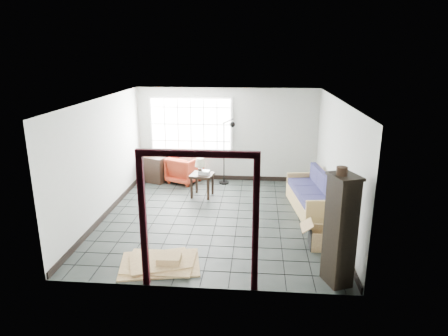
# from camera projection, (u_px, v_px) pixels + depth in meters

# --- Properties ---
(ground) EXTENTS (5.50, 5.50, 0.00)m
(ground) POSITION_uv_depth(u_px,v_px,m) (217.00, 217.00, 8.85)
(ground) COLOR black
(ground) RESTS_ON ground
(room_shell) EXTENTS (5.02, 5.52, 2.61)m
(room_shell) POSITION_uv_depth(u_px,v_px,m) (217.00, 143.00, 8.41)
(room_shell) COLOR #AAAEA7
(room_shell) RESTS_ON ground
(window_panel) EXTENTS (2.32, 0.08, 1.52)m
(window_panel) POSITION_uv_depth(u_px,v_px,m) (191.00, 124.00, 11.06)
(window_panel) COLOR silver
(window_panel) RESTS_ON ground
(doorway_trim) EXTENTS (1.80, 0.08, 2.20)m
(doorway_trim) POSITION_uv_depth(u_px,v_px,m) (198.00, 204.00, 5.88)
(doorway_trim) COLOR #330B13
(doorway_trim) RESTS_ON ground
(futon_sofa) EXTENTS (1.02, 2.08, 0.89)m
(futon_sofa) POSITION_uv_depth(u_px,v_px,m) (314.00, 197.00, 9.20)
(futon_sofa) COLOR #AC8D4D
(futon_sofa) RESTS_ON ground
(armchair) EXTENTS (1.03, 1.01, 0.82)m
(armchair) POSITION_uv_depth(u_px,v_px,m) (184.00, 168.00, 11.13)
(armchair) COLOR maroon
(armchair) RESTS_ON ground
(side_table) EXTENTS (0.61, 0.61, 0.59)m
(side_table) POSITION_uv_depth(u_px,v_px,m) (202.00, 178.00, 10.02)
(side_table) COLOR black
(side_table) RESTS_ON ground
(table_lamp) EXTENTS (0.28, 0.28, 0.41)m
(table_lamp) POSITION_uv_depth(u_px,v_px,m) (200.00, 163.00, 9.90)
(table_lamp) COLOR black
(table_lamp) RESTS_ON side_table
(projector) EXTENTS (0.29, 0.24, 0.10)m
(projector) POSITION_uv_depth(u_px,v_px,m) (204.00, 172.00, 9.96)
(projector) COLOR silver
(projector) RESTS_ON side_table
(floor_lamp) EXTENTS (0.49, 0.42, 1.84)m
(floor_lamp) POSITION_uv_depth(u_px,v_px,m) (228.00, 150.00, 10.79)
(floor_lamp) COLOR black
(floor_lamp) RESTS_ON ground
(console_shelf) EXTENTS (0.99, 0.66, 0.72)m
(console_shelf) POSITION_uv_depth(u_px,v_px,m) (150.00, 169.00, 11.22)
(console_shelf) COLOR black
(console_shelf) RESTS_ON ground
(tall_shelf) EXTENTS (0.53, 0.59, 1.80)m
(tall_shelf) POSITION_uv_depth(u_px,v_px,m) (340.00, 230.00, 6.13)
(tall_shelf) COLOR black
(tall_shelf) RESTS_ON ground
(pot) EXTENTS (0.20, 0.20, 0.12)m
(pot) POSITION_uv_depth(u_px,v_px,m) (342.00, 171.00, 5.85)
(pot) COLOR black
(pot) RESTS_ON tall_shelf
(open_box) EXTENTS (0.91, 0.46, 0.51)m
(open_box) POSITION_uv_depth(u_px,v_px,m) (325.00, 238.00, 7.46)
(open_box) COLOR #886042
(open_box) RESTS_ON ground
(cardboard_pile) EXTENTS (1.51, 1.20, 0.20)m
(cardboard_pile) POSITION_uv_depth(u_px,v_px,m) (161.00, 262.00, 6.88)
(cardboard_pile) COLOR #886042
(cardboard_pile) RESTS_ON ground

